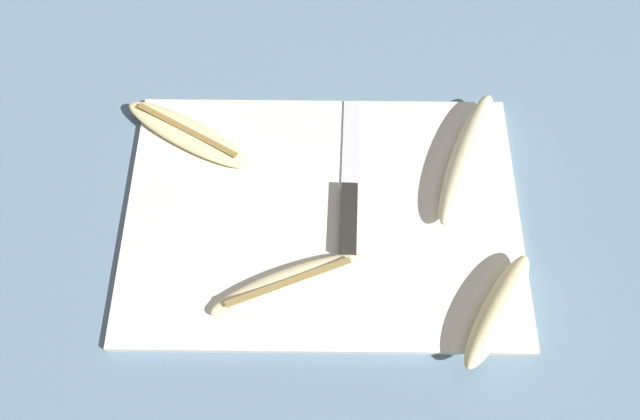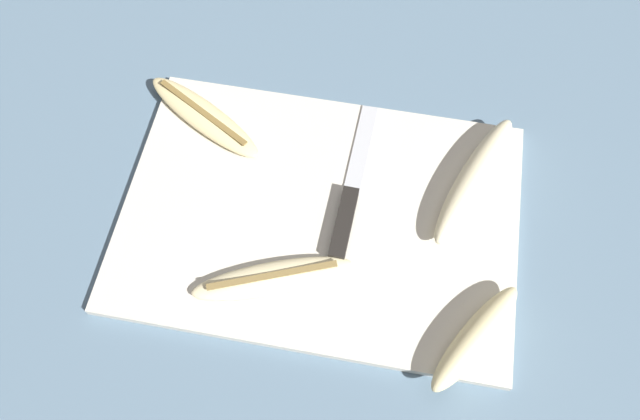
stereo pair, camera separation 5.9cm
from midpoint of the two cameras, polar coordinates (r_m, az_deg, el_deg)
name	(u,v)px [view 2 (the right image)]	position (r m, az deg, el deg)	size (l,w,h in m)	color
ground_plane	(320,218)	(0.80, 2.13, -0.87)	(4.00, 4.00, 0.00)	slate
cutting_board	(320,216)	(0.79, 2.14, -0.68)	(0.50, 0.35, 0.01)	beige
knife	(348,207)	(0.78, 4.71, 0.07)	(0.03, 0.23, 0.02)	black
banana_soft_right	(475,338)	(0.74, 16.32, -11.34)	(0.11, 0.15, 0.04)	beige
banana_bright_far	(475,179)	(0.82, 16.00, 2.60)	(0.11, 0.21, 0.04)	beige
banana_cream_curved	(273,278)	(0.74, -2.05, -6.45)	(0.20, 0.11, 0.02)	beige
banana_ripe_center	(204,116)	(0.86, -8.63, 8.34)	(0.19, 0.14, 0.02)	beige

